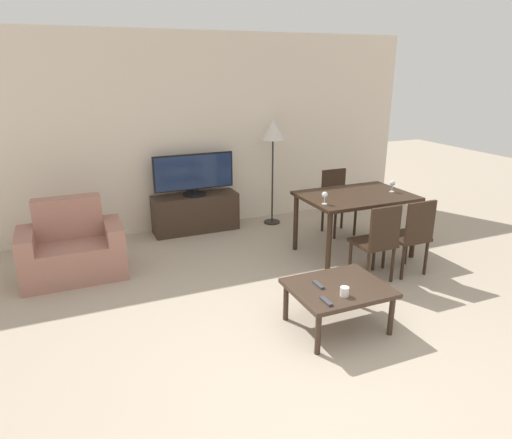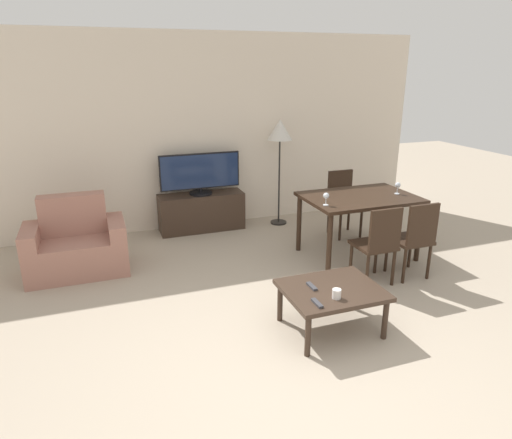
{
  "view_description": "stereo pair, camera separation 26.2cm",
  "coord_description": "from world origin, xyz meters",
  "px_view_note": "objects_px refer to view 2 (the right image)",
  "views": [
    {
      "loc": [
        -1.57,
        -2.48,
        2.25
      ],
      "look_at": [
        0.28,
        1.88,
        0.65
      ],
      "focal_mm": 32.0,
      "sensor_mm": 36.0,
      "label": 1
    },
    {
      "loc": [
        -1.33,
        -2.57,
        2.25
      ],
      "look_at": [
        0.28,
        1.88,
        0.65
      ],
      "focal_mm": 32.0,
      "sensor_mm": 36.0,
      "label": 2
    }
  ],
  "objects_px": {
    "wine_glass_left": "(326,197)",
    "floor_lamp": "(280,134)",
    "dining_chair_near_right": "(415,236)",
    "armchair": "(76,246)",
    "cup_white_near": "(337,294)",
    "tv_stand": "(202,212)",
    "tv": "(200,174)",
    "dining_chair_near": "(378,242)",
    "wine_glass_center": "(398,186)",
    "dining_chair_far": "(343,200)",
    "remote_primary": "(312,286)",
    "coffee_table": "(332,293)",
    "dining_table": "(359,203)",
    "remote_secondary": "(317,303)"
  },
  "relations": [
    {
      "from": "tv_stand",
      "to": "dining_table",
      "type": "height_order",
      "value": "dining_table"
    },
    {
      "from": "tv_stand",
      "to": "dining_chair_near_right",
      "type": "xyz_separation_m",
      "value": [
        1.82,
        -2.34,
        0.23
      ]
    },
    {
      "from": "floor_lamp",
      "to": "wine_glass_center",
      "type": "xyz_separation_m",
      "value": [
        0.91,
        -1.54,
        -0.46
      ]
    },
    {
      "from": "tv_stand",
      "to": "floor_lamp",
      "type": "bearing_deg",
      "value": -5.57
    },
    {
      "from": "tv_stand",
      "to": "wine_glass_left",
      "type": "distance_m",
      "value": 2.13
    },
    {
      "from": "dining_chair_far",
      "to": "dining_chair_near_right",
      "type": "height_order",
      "value": "same"
    },
    {
      "from": "dining_chair_near",
      "to": "dining_chair_far",
      "type": "distance_m",
      "value": 1.59
    },
    {
      "from": "dining_chair_far",
      "to": "dining_chair_near_right",
      "type": "xyz_separation_m",
      "value": [
        0.0,
        -1.53,
        0.0
      ]
    },
    {
      "from": "tv",
      "to": "dining_table",
      "type": "distance_m",
      "value": 2.24
    },
    {
      "from": "cup_white_near",
      "to": "wine_glass_center",
      "type": "xyz_separation_m",
      "value": [
        1.65,
        1.49,
        0.42
      ]
    },
    {
      "from": "wine_glass_left",
      "to": "floor_lamp",
      "type": "bearing_deg",
      "value": 85.41
    },
    {
      "from": "tv_stand",
      "to": "dining_chair_near",
      "type": "relative_size",
      "value": 1.35
    },
    {
      "from": "dining_chair_near",
      "to": "tv_stand",
      "type": "bearing_deg",
      "value": 120.04
    },
    {
      "from": "dining_chair_near",
      "to": "floor_lamp",
      "type": "height_order",
      "value": "floor_lamp"
    },
    {
      "from": "dining_chair_far",
      "to": "tv",
      "type": "bearing_deg",
      "value": 155.98
    },
    {
      "from": "tv",
      "to": "dining_chair_near",
      "type": "xyz_separation_m",
      "value": [
        1.35,
        -2.33,
        -0.34
      ]
    },
    {
      "from": "wine_glass_center",
      "to": "tv",
      "type": "bearing_deg",
      "value": 141.3
    },
    {
      "from": "armchair",
      "to": "remote_primary",
      "type": "distance_m",
      "value": 2.8
    },
    {
      "from": "dining_chair_near",
      "to": "wine_glass_left",
      "type": "distance_m",
      "value": 0.75
    },
    {
      "from": "dining_table",
      "to": "floor_lamp",
      "type": "xyz_separation_m",
      "value": [
        -0.44,
        1.46,
        0.65
      ]
    },
    {
      "from": "dining_table",
      "to": "remote_secondary",
      "type": "relative_size",
      "value": 8.85
    },
    {
      "from": "dining_chair_near_right",
      "to": "cup_white_near",
      "type": "bearing_deg",
      "value": -150.4
    },
    {
      "from": "dining_chair_far",
      "to": "dining_chair_near",
      "type": "bearing_deg",
      "value": -106.94
    },
    {
      "from": "floor_lamp",
      "to": "cup_white_near",
      "type": "distance_m",
      "value": 3.24
    },
    {
      "from": "coffee_table",
      "to": "cup_white_near",
      "type": "bearing_deg",
      "value": -107.95
    },
    {
      "from": "dining_chair_near",
      "to": "armchair",
      "type": "bearing_deg",
      "value": 154.43
    },
    {
      "from": "armchair",
      "to": "coffee_table",
      "type": "height_order",
      "value": "armchair"
    },
    {
      "from": "tv",
      "to": "dining_chair_far",
      "type": "distance_m",
      "value": 2.02
    },
    {
      "from": "tv_stand",
      "to": "remote_primary",
      "type": "xyz_separation_m",
      "value": [
        0.3,
        -2.89,
        0.15
      ]
    },
    {
      "from": "tv",
      "to": "remote_primary",
      "type": "relative_size",
      "value": 7.48
    },
    {
      "from": "coffee_table",
      "to": "dining_table",
      "type": "relative_size",
      "value": 0.64
    },
    {
      "from": "cup_white_near",
      "to": "wine_glass_left",
      "type": "distance_m",
      "value": 1.55
    },
    {
      "from": "dining_chair_far",
      "to": "floor_lamp",
      "type": "height_order",
      "value": "floor_lamp"
    },
    {
      "from": "coffee_table",
      "to": "cup_white_near",
      "type": "xyz_separation_m",
      "value": [
        -0.06,
        -0.18,
        0.09
      ]
    },
    {
      "from": "dining_chair_far",
      "to": "armchair",
      "type": "bearing_deg",
      "value": -178.64
    },
    {
      "from": "dining_chair_near_right",
      "to": "wine_glass_left",
      "type": "xyz_separation_m",
      "value": [
        -0.8,
        0.56,
        0.38
      ]
    },
    {
      "from": "dining_chair_near",
      "to": "remote_secondary",
      "type": "xyz_separation_m",
      "value": [
        -1.14,
        -0.84,
        -0.07
      ]
    },
    {
      "from": "dining_chair_near_right",
      "to": "cup_white_near",
      "type": "relative_size",
      "value": 10.76
    },
    {
      "from": "tv",
      "to": "cup_white_near",
      "type": "relative_size",
      "value": 13.66
    },
    {
      "from": "remote_primary",
      "to": "dining_chair_near",
      "type": "bearing_deg",
      "value": 27.78
    },
    {
      "from": "armchair",
      "to": "tv_stand",
      "type": "distance_m",
      "value": 1.89
    },
    {
      "from": "dining_table",
      "to": "remote_primary",
      "type": "relative_size",
      "value": 8.85
    },
    {
      "from": "armchair",
      "to": "dining_chair_near_right",
      "type": "relative_size",
      "value": 1.22
    },
    {
      "from": "coffee_table",
      "to": "remote_secondary",
      "type": "bearing_deg",
      "value": -140.41
    },
    {
      "from": "dining_chair_near_right",
      "to": "wine_glass_left",
      "type": "distance_m",
      "value": 1.05
    },
    {
      "from": "tv_stand",
      "to": "coffee_table",
      "type": "xyz_separation_m",
      "value": [
        0.46,
        -2.96,
        0.09
      ]
    },
    {
      "from": "tv_stand",
      "to": "tv",
      "type": "distance_m",
      "value": 0.56
    },
    {
      "from": "tv",
      "to": "remote_primary",
      "type": "distance_m",
      "value": 2.93
    },
    {
      "from": "dining_chair_near_right",
      "to": "armchair",
      "type": "bearing_deg",
      "value": 157.48
    },
    {
      "from": "coffee_table",
      "to": "floor_lamp",
      "type": "height_order",
      "value": "floor_lamp"
    }
  ]
}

